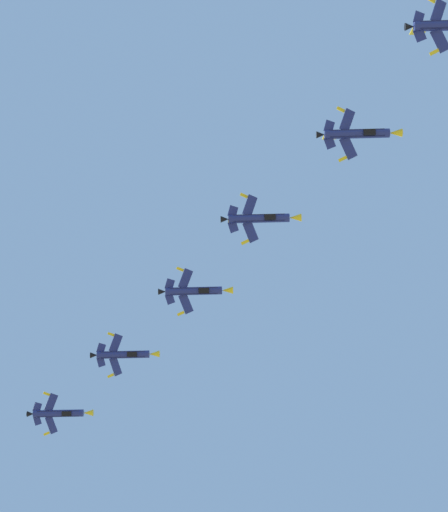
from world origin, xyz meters
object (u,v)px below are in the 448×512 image
fighter_jet_left_wing (358,134)px  fighter_jet_left_outer (195,291)px  fighter_jet_right_outer (124,355)px  fighter_jet_right_wing (260,218)px  fighter_jet_trail_slot (60,413)px

fighter_jet_left_wing → fighter_jet_left_outer: fighter_jet_left_wing is taller
fighter_jet_left_wing → fighter_jet_left_outer: (-32.73, 34.55, -0.42)m
fighter_jet_left_outer → fighter_jet_right_outer: bearing=-138.1°
fighter_jet_left_wing → fighter_jet_right_outer: fighter_jet_right_outer is taller
fighter_jet_right_wing → fighter_jet_right_outer: fighter_jet_right_outer is taller
fighter_jet_right_outer → fighter_jet_trail_slot: fighter_jet_right_outer is taller
fighter_jet_right_wing → fighter_jet_left_outer: fighter_jet_left_outer is taller
fighter_jet_left_outer → fighter_jet_trail_slot: 49.50m
fighter_jet_left_wing → fighter_jet_right_outer: 73.44m
fighter_jet_left_wing → fighter_jet_right_outer: size_ratio=1.00×
fighter_jet_right_wing → fighter_jet_left_outer: 22.94m
fighter_jet_right_wing → fighter_jet_trail_slot: bearing=-138.3°
fighter_jet_left_outer → fighter_jet_right_outer: 25.92m
fighter_jet_right_wing → fighter_jet_trail_slot: (-49.06, 53.10, 1.35)m
fighter_jet_left_wing → fighter_jet_trail_slot: 97.09m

